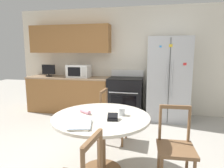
{
  "coord_description": "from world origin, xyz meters",
  "views": [
    {
      "loc": [
        0.95,
        -2.37,
        1.55
      ],
      "look_at": [
        0.2,
        1.15,
        0.95
      ],
      "focal_mm": 32.0,
      "sensor_mm": 36.0,
      "label": 1
    }
  ],
  "objects_px": {
    "dining_chair_far": "(113,117)",
    "countertop_tv": "(49,70)",
    "refrigerator": "(168,79)",
    "candle_glass": "(122,112)",
    "wallet": "(113,118)",
    "microwave": "(79,71)",
    "oven_range": "(125,96)",
    "dining_chair_right": "(176,148)"
  },
  "relations": [
    {
      "from": "dining_chair_far",
      "to": "countertop_tv",
      "type": "bearing_deg",
      "value": -123.56
    },
    {
      "from": "refrigerator",
      "to": "countertop_tv",
      "type": "bearing_deg",
      "value": 178.99
    },
    {
      "from": "candle_glass",
      "to": "dining_chair_far",
      "type": "bearing_deg",
      "value": 109.21
    },
    {
      "from": "countertop_tv",
      "to": "dining_chair_far",
      "type": "bearing_deg",
      "value": -35.97
    },
    {
      "from": "wallet",
      "to": "countertop_tv",
      "type": "bearing_deg",
      "value": 131.83
    },
    {
      "from": "microwave",
      "to": "countertop_tv",
      "type": "relative_size",
      "value": 1.58
    },
    {
      "from": "dining_chair_far",
      "to": "candle_glass",
      "type": "bearing_deg",
      "value": 21.61
    },
    {
      "from": "oven_range",
      "to": "candle_glass",
      "type": "distance_m",
      "value": 2.3
    },
    {
      "from": "dining_chair_far",
      "to": "candle_glass",
      "type": "xyz_separation_m",
      "value": [
        0.29,
        -0.82,
        0.36
      ]
    },
    {
      "from": "microwave",
      "to": "candle_glass",
      "type": "distance_m",
      "value": 2.7
    },
    {
      "from": "oven_range",
      "to": "wallet",
      "type": "bearing_deg",
      "value": -85.23
    },
    {
      "from": "dining_chair_far",
      "to": "wallet",
      "type": "relative_size",
      "value": 6.33
    },
    {
      "from": "oven_range",
      "to": "candle_glass",
      "type": "xyz_separation_m",
      "value": [
        0.28,
        -2.26,
        0.33
      ]
    },
    {
      "from": "dining_chair_far",
      "to": "oven_range",
      "type": "bearing_deg",
      "value": -177.92
    },
    {
      "from": "wallet",
      "to": "dining_chair_right",
      "type": "bearing_deg",
      "value": 7.84
    },
    {
      "from": "oven_range",
      "to": "dining_chair_right",
      "type": "relative_size",
      "value": 1.2
    },
    {
      "from": "dining_chair_right",
      "to": "wallet",
      "type": "distance_m",
      "value": 0.82
    },
    {
      "from": "dining_chair_far",
      "to": "refrigerator",
      "type": "bearing_deg",
      "value": 147.49
    },
    {
      "from": "oven_range",
      "to": "countertop_tv",
      "type": "bearing_deg",
      "value": 179.81
    },
    {
      "from": "dining_chair_right",
      "to": "countertop_tv",
      "type": "bearing_deg",
      "value": -42.45
    },
    {
      "from": "oven_range",
      "to": "dining_chair_far",
      "type": "relative_size",
      "value": 1.2
    },
    {
      "from": "countertop_tv",
      "to": "dining_chair_right",
      "type": "height_order",
      "value": "countertop_tv"
    },
    {
      "from": "countertop_tv",
      "to": "candle_glass",
      "type": "xyz_separation_m",
      "value": [
        2.28,
        -2.27,
        -0.27
      ]
    },
    {
      "from": "oven_range",
      "to": "countertop_tv",
      "type": "relative_size",
      "value": 3.13
    },
    {
      "from": "microwave",
      "to": "dining_chair_far",
      "type": "xyz_separation_m",
      "value": [
        1.17,
        -1.44,
        -0.62
      ]
    },
    {
      "from": "microwave",
      "to": "dining_chair_right",
      "type": "distance_m",
      "value": 3.23
    },
    {
      "from": "refrigerator",
      "to": "wallet",
      "type": "height_order",
      "value": "refrigerator"
    },
    {
      "from": "refrigerator",
      "to": "dining_chair_far",
      "type": "relative_size",
      "value": 2.05
    },
    {
      "from": "refrigerator",
      "to": "dining_chair_right",
      "type": "relative_size",
      "value": 2.05
    },
    {
      "from": "microwave",
      "to": "dining_chair_right",
      "type": "relative_size",
      "value": 0.6
    },
    {
      "from": "dining_chair_far",
      "to": "microwave",
      "type": "bearing_deg",
      "value": -138.64
    },
    {
      "from": "microwave",
      "to": "dining_chair_right",
      "type": "bearing_deg",
      "value": -48.18
    },
    {
      "from": "oven_range",
      "to": "dining_chair_right",
      "type": "height_order",
      "value": "oven_range"
    },
    {
      "from": "countertop_tv",
      "to": "candle_glass",
      "type": "relative_size",
      "value": 3.68
    },
    {
      "from": "oven_range",
      "to": "dining_chair_right",
      "type": "bearing_deg",
      "value": -68.3
    },
    {
      "from": "countertop_tv",
      "to": "dining_chair_far",
      "type": "relative_size",
      "value": 0.38
    },
    {
      "from": "oven_range",
      "to": "microwave",
      "type": "xyz_separation_m",
      "value": [
        -1.17,
        0.01,
        0.59
      ]
    },
    {
      "from": "dining_chair_far",
      "to": "candle_glass",
      "type": "distance_m",
      "value": 0.94
    },
    {
      "from": "microwave",
      "to": "countertop_tv",
      "type": "distance_m",
      "value": 0.82
    },
    {
      "from": "microwave",
      "to": "dining_chair_far",
      "type": "distance_m",
      "value": 1.96
    },
    {
      "from": "refrigerator",
      "to": "oven_range",
      "type": "distance_m",
      "value": 1.07
    },
    {
      "from": "oven_range",
      "to": "microwave",
      "type": "height_order",
      "value": "microwave"
    }
  ]
}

